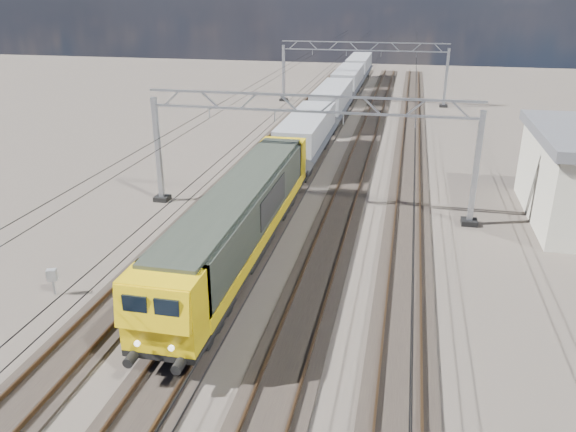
% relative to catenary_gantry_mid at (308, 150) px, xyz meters
% --- Properties ---
extents(ground, '(160.00, 160.00, 0.00)m').
position_rel_catenary_gantry_mid_xyz_m(ground, '(-0.00, -4.00, -3.91)').
color(ground, '#29231F').
rests_on(ground, ground).
extents(track_outer_west, '(2.60, 140.00, 0.30)m').
position_rel_catenary_gantry_mid_xyz_m(track_outer_west, '(-6.00, -4.00, -3.83)').
color(track_outer_west, black).
rests_on(track_outer_west, ground).
extents(track_loco, '(2.60, 140.00, 0.30)m').
position_rel_catenary_gantry_mid_xyz_m(track_loco, '(-2.00, -4.00, -3.83)').
color(track_loco, black).
rests_on(track_loco, ground).
extents(track_inner_east, '(2.60, 140.00, 0.30)m').
position_rel_catenary_gantry_mid_xyz_m(track_inner_east, '(2.00, -4.00, -3.83)').
color(track_inner_east, black).
rests_on(track_inner_east, ground).
extents(track_outer_east, '(2.60, 140.00, 0.30)m').
position_rel_catenary_gantry_mid_xyz_m(track_outer_east, '(6.00, -4.00, -3.83)').
color(track_outer_east, black).
rests_on(track_outer_east, ground).
extents(catenary_gantry_mid, '(19.90, 0.90, 7.11)m').
position_rel_catenary_gantry_mid_xyz_m(catenary_gantry_mid, '(0.00, 0.00, 0.00)').
color(catenary_gantry_mid, '#969BA4').
rests_on(catenary_gantry_mid, ground).
extents(catenary_gantry_far, '(19.90, 0.90, 7.11)m').
position_rel_catenary_gantry_mid_xyz_m(catenary_gantry_far, '(0.00, 36.00, 0.00)').
color(catenary_gantry_far, '#969BA4').
rests_on(catenary_gantry_far, ground).
extents(overhead_wires, '(12.03, 140.00, 0.53)m').
position_rel_catenary_gantry_mid_xyz_m(overhead_wires, '(-0.00, 4.00, 1.84)').
color(overhead_wires, black).
rests_on(overhead_wires, ground).
extents(locomotive, '(2.76, 21.10, 3.62)m').
position_rel_catenary_gantry_mid_xyz_m(locomotive, '(-2.00, -7.06, -1.58)').
color(locomotive, black).
rests_on(locomotive, ground).
extents(hopper_wagon_lead, '(3.38, 13.00, 3.25)m').
position_rel_catenary_gantry_mid_xyz_m(hopper_wagon_lead, '(-2.00, 10.63, -1.67)').
color(hopper_wagon_lead, black).
rests_on(hopper_wagon_lead, ground).
extents(hopper_wagon_mid, '(3.38, 13.00, 3.25)m').
position_rel_catenary_gantry_mid_xyz_m(hopper_wagon_mid, '(-2.00, 24.83, -1.67)').
color(hopper_wagon_mid, black).
rests_on(hopper_wagon_mid, ground).
extents(hopper_wagon_third, '(3.38, 13.00, 3.25)m').
position_rel_catenary_gantry_mid_xyz_m(hopper_wagon_third, '(-2.00, 39.03, -1.67)').
color(hopper_wagon_third, black).
rests_on(hopper_wagon_third, ground).
extents(hopper_wagon_fourth, '(3.38, 13.00, 3.25)m').
position_rel_catenary_gantry_mid_xyz_m(hopper_wagon_fourth, '(-2.00, 53.23, -1.67)').
color(hopper_wagon_fourth, black).
rests_on(hopper_wagon_fourth, ground).
extents(trackside_cabinet, '(0.49, 0.43, 1.23)m').
position_rel_catenary_gantry_mid_xyz_m(trackside_cabinet, '(-9.20, -12.25, -2.97)').
color(trackside_cabinet, '#969BA4').
rests_on(trackside_cabinet, ground).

